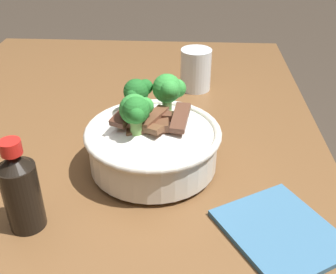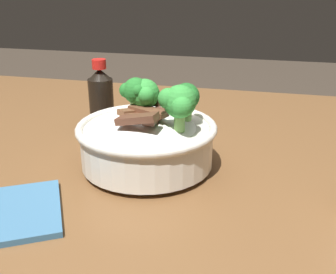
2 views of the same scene
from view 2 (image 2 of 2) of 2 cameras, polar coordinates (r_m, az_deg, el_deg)
dining_table at (r=0.78m, az=-10.10°, el=-6.03°), size 1.51×0.79×0.77m
rice_bowl at (r=0.60m, az=-2.89°, el=0.16°), size 0.21×0.21×0.14m
soy_sauce_bottle at (r=0.78m, az=-9.66°, el=5.70°), size 0.05×0.05×0.13m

